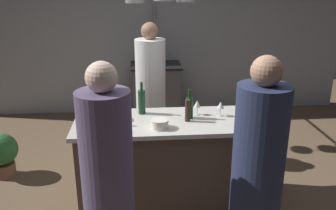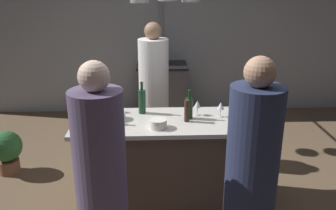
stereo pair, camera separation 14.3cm
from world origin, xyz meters
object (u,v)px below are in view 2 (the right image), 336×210
Objects in this scene: potted_plant at (7,150)px; pepper_mill at (187,111)px; mixing_bowl_steel at (117,116)px; chef at (154,98)px; wine_bottle_amber at (95,110)px; guest_right at (250,185)px; wine_bottle_red at (189,108)px; wine_bottle_green at (142,101)px; guest_left at (102,188)px; bar_stool_left at (107,207)px; wine_glass_near_left_guest at (221,106)px; stove_range at (162,91)px; wine_glass_near_right_guest at (197,105)px; wine_glass_by_chef at (115,102)px; bar_stool_right at (242,204)px; mixing_bowl_ceramic at (158,124)px.

pepper_mill reaches higher than potted_plant.
mixing_bowl_steel is (-0.66, 0.08, -0.07)m from pepper_mill.
wine_bottle_amber is at bearing -117.17° from chef.
wine_bottle_red is (-0.34, 1.04, 0.21)m from guest_right.
pepper_mill is at bearing -29.76° from wine_bottle_green.
mixing_bowl_steel is at bearing 89.03° from guest_left.
bar_stool_left is 1.31× the size of potted_plant.
wine_bottle_green reaches higher than wine_glass_near_left_guest.
stove_range is 6.10× the size of wine_glass_near_right_guest.
wine_bottle_amber is 2.02× the size of mixing_bowl_steel.
bar_stool_right is at bearing -37.80° from wine_glass_by_chef.
guest_left is (-0.37, -2.00, -0.01)m from chef.
wine_bottle_red reaches higher than bar_stool_right.
bar_stool_right is 4.66× the size of wine_glass_near_left_guest.
wine_glass_near_left_guest is at bearing 1.68° from mixing_bowl_steel.
bar_stool_right is at bearing -79.14° from stove_range.
guest_left is at bearing -98.44° from stove_range.
guest_left is 2.19m from potted_plant.
bar_stool_right is at bearing -68.04° from wine_glass_near_right_guest.
pepper_mill is 0.36m from wine_glass_near_left_guest.
chef is 5.26× the size of wine_bottle_green.
wine_glass_by_chef is 1.00× the size of wine_glass_near_right_guest.
stove_range reaches higher than bar_stool_right.
guest_left is 8.04× the size of pepper_mill.
wine_glass_near_left_guest is 1.00× the size of wine_glass_by_chef.
potted_plant is 2.26m from wine_bottle_red.
wine_bottle_green is (-0.12, -0.82, 0.23)m from chef.
guest_right is 11.72× the size of wine_glass_by_chef.
mixing_bowl_ceramic is (0.03, -1.21, 0.15)m from chef.
chef is at bearing 91.60° from mixing_bowl_ceramic.
wine_bottle_red reaches higher than stove_range.
bar_stool_right is at bearing 0.00° from bar_stool_left.
wine_bottle_green reaches higher than stove_range.
potted_plant is at bearing 155.30° from mixing_bowl_steel.
wine_glass_near_left_guest reaches higher than mixing_bowl_steel.
wine_bottle_amber is at bearing 165.92° from mixing_bowl_ceramic.
wine_bottle_green is (-0.79, 1.20, 0.23)m from guest_right.
guest_left is at bearing -125.73° from pepper_mill.
wine_glass_by_chef reaches higher than potted_plant.
guest_left is 1.23m from bar_stool_right.
wine_bottle_green is at bearing 77.90° from guest_left.
pepper_mill is at bearing 28.55° from mixing_bowl_ceramic.
wine_bottle_amber reaches higher than bar_stool_left.
guest_right is 10.86× the size of mixing_bowl_ceramic.
potted_plant is 3.56× the size of wine_glass_near_right_guest.
chef reaches higher than mixing_bowl_ceramic.
wine_bottle_red is at bearing 70.31° from pepper_mill.
wine_bottle_red reaches higher than bar_stool_left.
guest_left is at bearing 178.93° from guest_right.
guest_right reaches higher than wine_glass_near_left_guest.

